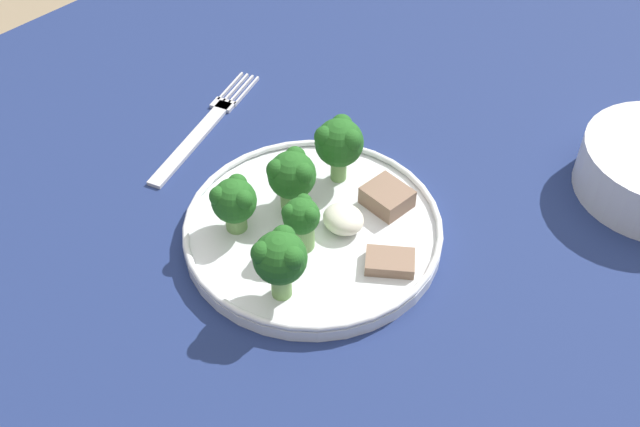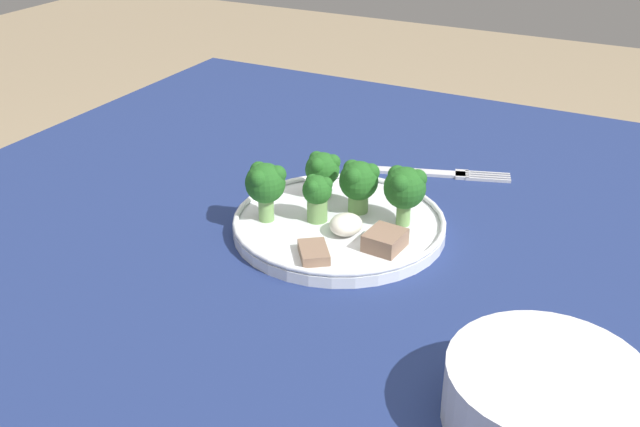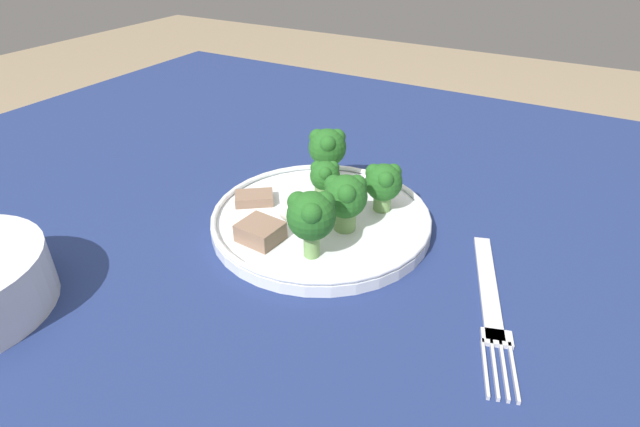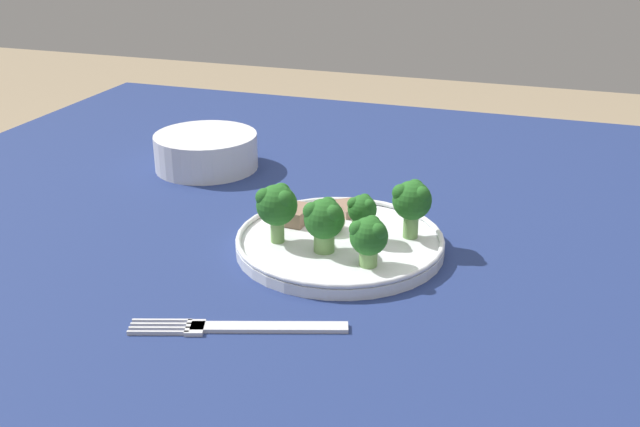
# 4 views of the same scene
# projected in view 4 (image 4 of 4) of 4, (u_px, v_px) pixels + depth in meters

# --- Properties ---
(table) EXTENTS (1.13, 1.18, 0.74)m
(table) POSITION_uv_depth(u_px,v_px,m) (296.00, 286.00, 0.94)
(table) COLOR navy
(table) RESTS_ON ground_plane
(dinner_plate) EXTENTS (0.23, 0.23, 0.02)m
(dinner_plate) POSITION_uv_depth(u_px,v_px,m) (340.00, 242.00, 0.83)
(dinner_plate) COLOR white
(dinner_plate) RESTS_ON table
(fork) EXTENTS (0.08, 0.19, 0.00)m
(fork) POSITION_uv_depth(u_px,v_px,m) (240.00, 327.00, 0.68)
(fork) COLOR silver
(fork) RESTS_ON table
(cream_bowl) EXTENTS (0.15, 0.15, 0.05)m
(cream_bowl) POSITION_uv_depth(u_px,v_px,m) (206.00, 152.00, 1.07)
(cream_bowl) COLOR silver
(cream_bowl) RESTS_ON table
(broccoli_floret_near_rim_left) EXTENTS (0.04, 0.04, 0.05)m
(broccoli_floret_near_rim_left) POSITION_uv_depth(u_px,v_px,m) (369.00, 236.00, 0.76)
(broccoli_floret_near_rim_left) COLOR #709E56
(broccoli_floret_near_rim_left) RESTS_ON dinner_plate
(broccoli_floret_center_left) EXTENTS (0.04, 0.04, 0.06)m
(broccoli_floret_center_left) POSITION_uv_depth(u_px,v_px,m) (324.00, 219.00, 0.79)
(broccoli_floret_center_left) COLOR #709E56
(broccoli_floret_center_left) RESTS_ON dinner_plate
(broccoli_floret_back_left) EXTENTS (0.03, 0.03, 0.05)m
(broccoli_floret_back_left) POSITION_uv_depth(u_px,v_px,m) (362.00, 213.00, 0.81)
(broccoli_floret_back_left) COLOR #709E56
(broccoli_floret_back_left) RESTS_ON dinner_plate
(broccoli_floret_front_left) EXTENTS (0.04, 0.04, 0.07)m
(broccoli_floret_front_left) POSITION_uv_depth(u_px,v_px,m) (412.00, 200.00, 0.82)
(broccoli_floret_front_left) COLOR #709E56
(broccoli_floret_front_left) RESTS_ON dinner_plate
(broccoli_floret_center_back) EXTENTS (0.05, 0.05, 0.07)m
(broccoli_floret_center_back) POSITION_uv_depth(u_px,v_px,m) (277.00, 205.00, 0.81)
(broccoli_floret_center_back) COLOR #709E56
(broccoli_floret_center_back) RESTS_ON dinner_plate
(meat_slice_front_slice) EXTENTS (0.04, 0.04, 0.02)m
(meat_slice_front_slice) POSITION_uv_depth(u_px,v_px,m) (293.00, 214.00, 0.87)
(meat_slice_front_slice) COLOR #846651
(meat_slice_front_slice) RESTS_ON dinner_plate
(meat_slice_middle_slice) EXTENTS (0.05, 0.05, 0.01)m
(meat_slice_middle_slice) POSITION_uv_depth(u_px,v_px,m) (351.00, 208.00, 0.90)
(meat_slice_middle_slice) COLOR #846651
(meat_slice_middle_slice) RESTS_ON dinner_plate
(sauce_dollop) EXTENTS (0.04, 0.03, 0.02)m
(sauce_dollop) POSITION_uv_depth(u_px,v_px,m) (330.00, 222.00, 0.85)
(sauce_dollop) COLOR silver
(sauce_dollop) RESTS_ON dinner_plate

